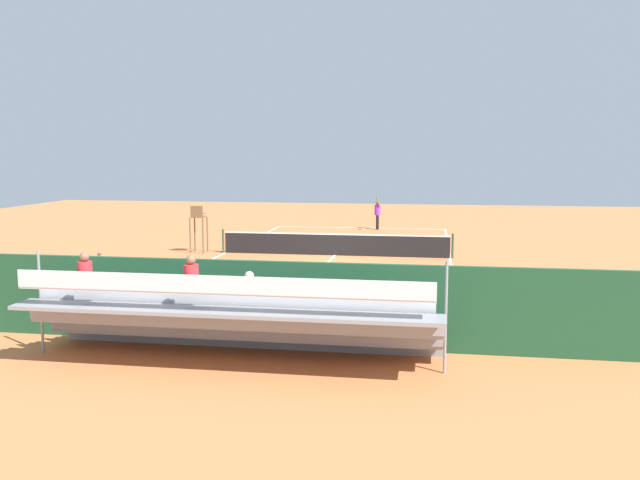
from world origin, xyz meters
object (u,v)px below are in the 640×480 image
Objects in this scene: umpire_chair at (198,224)px; tennis_racket at (363,229)px; bleacher_stand at (236,319)px; line_judge at (96,288)px; courtside_bench at (367,317)px; tennis_player at (378,212)px; tennis_net at (335,244)px; equipment_bag at (287,331)px; tennis_ball_near at (375,235)px.

umpire_chair is 12.33m from tennis_racket.
bleacher_stand reaches higher than line_judge.
line_judge is (4.61, 23.42, 1.00)m from tennis_racket.
umpire_chair is 1.19× the size of courtside_bench.
courtside_bench is at bearing 124.13° from umpire_chair.
tennis_player is (-7.25, -10.58, -0.30)m from umpire_chair.
courtside_bench is (-8.88, 13.09, -0.76)m from umpire_chair.
equipment_bag is (-0.73, 13.40, -0.32)m from tennis_net.
tennis_player is 1.31m from tennis_racket.
line_judge is at bearing -26.62° from bleacher_stand.
tennis_net reaches higher than tennis_racket.
tennis_net is 18.89× the size of tennis_racket.
line_judge is (5.53, 20.42, 0.98)m from tennis_ball_near.
tennis_net reaches higher than tennis_ball_near.
tennis_player is (1.62, -23.67, 0.46)m from courtside_bench.
line_judge is (-1.81, 12.96, -0.30)m from umpire_chair.
tennis_ball_near is at bearing -98.95° from tennis_net.
tennis_ball_near is (1.53, -20.55, -0.53)m from courtside_bench.
courtside_bench is at bearing 93.92° from tennis_player.
umpire_chair reaches higher than tennis_racket.
tennis_player is at bearing -90.78° from equipment_bag.
tennis_player reaches higher than tennis_racket.
tennis_racket is 8.26× the size of tennis_ball_near.
tennis_racket is at bearing -90.44° from bleacher_stand.
bleacher_stand is (-0.02, 15.35, 0.42)m from tennis_net.
umpire_chair reaches higher than courtside_bench.
tennis_ball_near is (-7.35, -7.46, -1.28)m from umpire_chair.
tennis_net is 5.35× the size of tennis_player.
tennis_player is at bearing -88.27° from tennis_ball_near.
line_judge is at bearing -1.05° from courtside_bench.
bleacher_stand is 16.62× the size of tennis_racket.
tennis_racket is (-0.20, -25.63, -0.90)m from bleacher_stand.
tennis_net reaches higher than courtside_bench.
tennis_net is 5.72× the size of courtside_bench.
bleacher_stand is at bearing 112.30° from umpire_chair.
tennis_net is 7.39m from tennis_ball_near.
courtside_bench is at bearing 178.95° from line_judge.
equipment_bag is at bearing -109.81° from bleacher_stand.
bleacher_stand is 5.03× the size of courtside_bench.
bleacher_stand is 25.78m from tennis_player.
umpire_chair is 13.09m from line_judge.
tennis_player is 1.00× the size of line_judge.
umpire_chair is (6.22, -15.18, 0.39)m from bleacher_stand.
umpire_chair is 3.92× the size of tennis_racket.
line_judge is (4.41, -2.21, 0.10)m from bleacher_stand.
umpire_chair reaches higher than tennis_net.
tennis_racket is (0.51, -23.67, -0.16)m from equipment_bag.
courtside_bench is (-2.65, -2.08, -0.36)m from bleacher_stand.
bleacher_stand reaches higher than tennis_racket.
tennis_racket is at bearing -91.22° from tennis_net.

